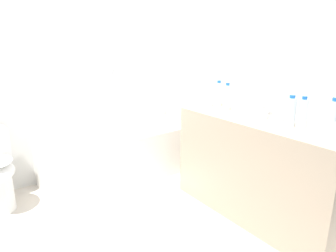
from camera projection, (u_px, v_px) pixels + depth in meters
ground_plane at (115, 227)px, 2.37m from camera, size 3.67×3.67×0.00m
wall_back_tiled at (55, 65)px, 2.98m from camera, size 3.07×0.10×2.40m
wall_right_mirror at (241, 67)px, 2.82m from camera, size 0.10×2.73×2.40m
bathtub at (119, 152)px, 3.20m from camera, size 1.61×0.68×1.24m
vanity_counter at (259, 168)px, 2.45m from camera, size 0.53×1.43×0.84m
sink_basin at (250, 113)px, 2.40m from camera, size 0.29×0.29×0.06m
sink_faucet at (263, 110)px, 2.49m from camera, size 0.13×0.15×0.07m
water_bottle_0 at (303, 113)px, 2.07m from camera, size 0.06×0.06×0.23m
water_bottle_1 at (332, 117)px, 1.93m from camera, size 0.06×0.06×0.24m
water_bottle_2 at (218, 94)px, 2.77m from camera, size 0.06×0.06×0.24m
water_bottle_3 at (291, 112)px, 2.11m from camera, size 0.07×0.07×0.23m
water_bottle_4 at (227, 98)px, 2.59m from camera, size 0.06×0.06×0.24m
drinking_glass_1 at (312, 126)px, 2.00m from camera, size 0.07×0.07×0.08m
drinking_glass_2 at (209, 102)px, 2.79m from camera, size 0.06×0.06×0.08m
soap_dish at (281, 120)px, 2.27m from camera, size 0.09×0.06×0.02m
bath_mat at (146, 198)px, 2.79m from camera, size 0.61×0.42×0.01m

